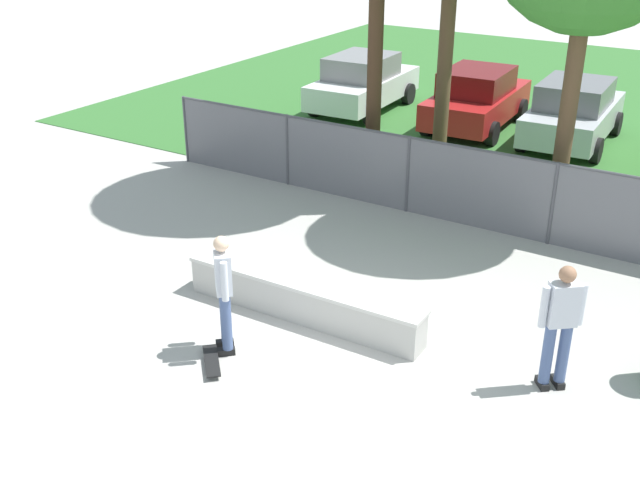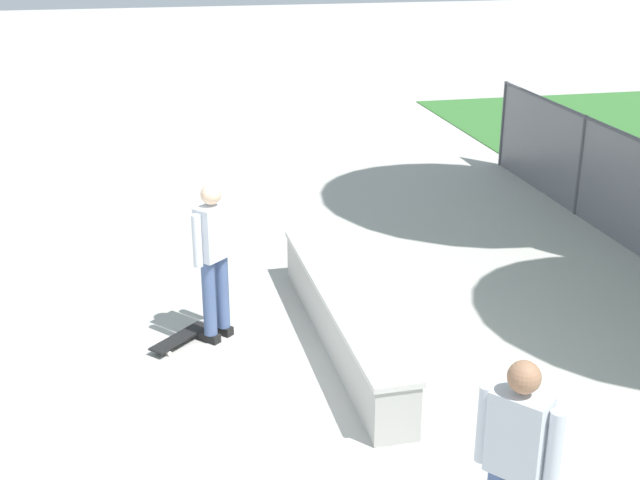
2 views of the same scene
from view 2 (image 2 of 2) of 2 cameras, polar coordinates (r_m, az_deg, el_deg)
ground_plane at (r=8.57m, az=-0.31°, el=-10.26°), size 80.00×80.00×0.00m
concrete_ledge at (r=9.33m, az=1.49°, el=-5.29°), size 4.05×0.55×0.63m
skateboarder at (r=9.23m, az=-7.23°, el=-1.05°), size 0.45×0.47×1.82m
skateboard at (r=9.55m, az=-9.48°, el=-6.58°), size 0.70×0.72×0.09m
bystander at (r=5.96m, az=13.11°, el=-14.90°), size 0.49×0.44×1.82m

